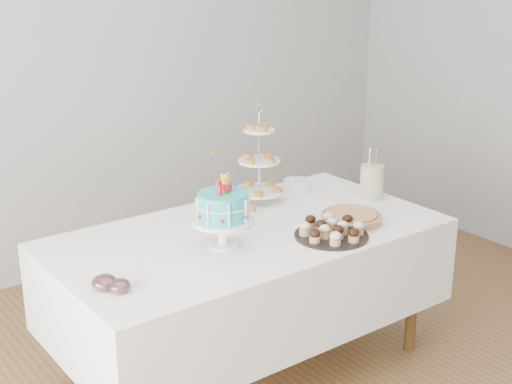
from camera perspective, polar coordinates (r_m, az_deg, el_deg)
walls at (r=3.08m, az=2.60°, el=5.29°), size 5.04×4.04×2.70m
table at (r=3.57m, az=-0.64°, el=-6.52°), size 1.92×1.02×0.77m
birthday_cake at (r=3.26m, az=-2.64°, el=-2.42°), size 0.29×0.29×0.45m
cupcake_tray at (r=3.41m, az=6.07°, el=-2.97°), size 0.36×0.36×0.08m
pie at (r=3.62m, az=7.64°, el=-2.00°), size 0.31×0.31×0.05m
tiered_stand at (r=3.83m, az=0.26°, el=2.46°), size 0.28×0.28×0.54m
plate_stack at (r=4.07m, az=3.31°, el=0.54°), size 0.16×0.16×0.06m
pastry_plate at (r=3.74m, az=-1.06°, el=-1.36°), size 0.21×0.21×0.03m
jam_bowl_a at (r=2.91m, az=-10.86°, el=-7.41°), size 0.09×0.09×0.06m
jam_bowl_b at (r=2.95m, az=-12.04°, el=-7.11°), size 0.10×0.10×0.06m
utensil_pitcher at (r=3.97m, az=9.26°, el=0.92°), size 0.13×0.13×0.29m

